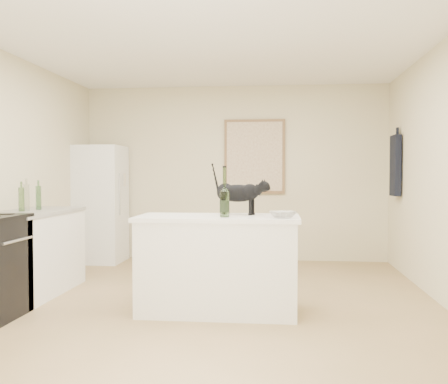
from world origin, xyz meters
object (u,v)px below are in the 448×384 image
Objects in this scene: black_cat at (238,195)px; glass_bowl at (283,215)px; wine_bottle at (225,195)px; fridge at (100,204)px.

black_cat is 2.19× the size of glass_bowl.
wine_bottle is at bearing -91.89° from black_cat.
fridge is 3.78m from glass_bowl.
black_cat is at bearing -47.01° from fridge.
glass_bowl is (0.42, -0.32, -0.15)m from black_cat.
glass_bowl is (2.64, -2.71, 0.08)m from fridge.
fridge is 4.19× the size of wine_bottle.
black_cat is 1.29× the size of wine_bottle.
wine_bottle is (-0.10, -0.28, 0.02)m from black_cat.
black_cat is at bearing 70.74° from wine_bottle.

